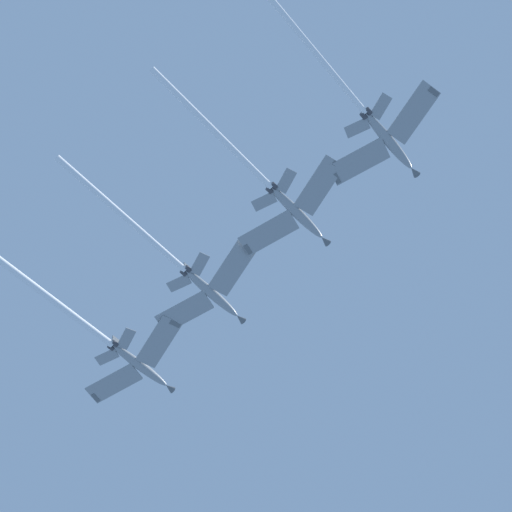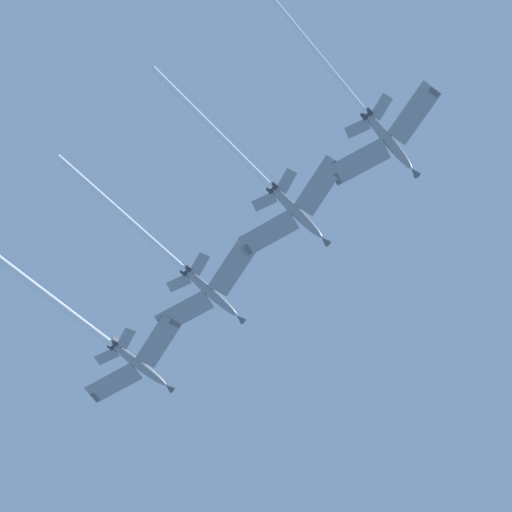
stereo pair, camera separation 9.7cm
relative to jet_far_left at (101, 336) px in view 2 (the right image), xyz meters
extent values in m
ellipsoid|color=gray|center=(-7.84, -2.02, 1.83)|extent=(12.03, 4.55, 3.95)
cone|color=#595E60|center=(-14.17, -3.66, 3.30)|extent=(2.07, 1.62, 1.52)
ellipsoid|color=black|center=(-9.69, -2.50, 2.88)|extent=(3.09, 1.70, 1.49)
cube|color=gray|center=(-5.78, -6.97, 1.56)|extent=(7.42, 9.61, 0.98)
cube|color=#595E60|center=(-4.44, -10.86, 1.61)|extent=(1.90, 1.47, 0.51)
cube|color=gray|center=(-8.43, 3.30, 1.56)|extent=(3.63, 9.03, 0.98)
cube|color=#595E60|center=(-9.14, 7.35, 1.61)|extent=(1.79, 0.71, 0.51)
cube|color=gray|center=(-2.54, -3.01, 0.74)|extent=(3.44, 4.00, 0.55)
cube|color=gray|center=(-3.68, 1.40, 0.74)|extent=(2.01, 3.70, 0.55)
cube|color=#595E60|center=(-3.00, -0.78, 2.15)|extent=(2.91, 0.91, 3.26)
cylinder|color=#38383D|center=(-2.26, -1.05, 0.47)|extent=(1.31, 1.06, 1.00)
cylinder|color=#38383D|center=(-2.49, -0.18, 0.47)|extent=(1.31, 1.06, 1.00)
cylinder|color=white|center=(11.26, 2.91, -2.69)|extent=(27.39, 8.04, 7.27)
ellipsoid|color=gray|center=(-11.50, 14.83, 1.85)|extent=(12.02, 4.66, 3.85)
cone|color=#595E60|center=(-17.83, 13.13, 3.26)|extent=(2.07, 1.63, 1.51)
ellipsoid|color=black|center=(-13.36, 14.33, 2.88)|extent=(3.09, 1.72, 1.47)
cube|color=gray|center=(-9.39, 9.90, 1.59)|extent=(7.48, 9.60, 0.95)
cube|color=#595E60|center=(-8.02, 6.03, 1.64)|extent=(1.90, 1.48, 0.49)
cube|color=gray|center=(-12.14, 20.14, 1.59)|extent=(3.72, 9.06, 0.95)
cube|color=#595E60|center=(-12.90, 24.18, 1.64)|extent=(1.80, 0.73, 0.49)
cube|color=gray|center=(-6.19, 13.89, 0.80)|extent=(3.47, 4.00, 0.53)
cube|color=gray|center=(-7.37, 18.30, 0.80)|extent=(1.98, 3.69, 0.53)
cube|color=#595E60|center=(-6.69, 16.12, 2.21)|extent=(2.88, 0.93, 3.24)
cylinder|color=#38383D|center=(-5.93, 15.86, 0.54)|extent=(1.31, 1.07, 0.99)
cylinder|color=#38383D|center=(-6.16, 16.73, 0.54)|extent=(1.31, 1.07, 0.99)
cylinder|color=white|center=(6.18, 19.57, -2.18)|extent=(24.52, 7.46, 6.30)
ellipsoid|color=gray|center=(-15.93, 33.04, 1.22)|extent=(12.03, 4.53, 3.94)
cone|color=#595E60|center=(-22.27, 31.42, 2.67)|extent=(2.06, 1.62, 1.52)
ellipsoid|color=black|center=(-17.79, 32.56, 2.26)|extent=(3.09, 1.70, 1.49)
cube|color=gray|center=(-13.88, 28.10, 0.95)|extent=(7.41, 9.61, 0.98)
cube|color=#595E60|center=(-12.55, 24.20, 1.00)|extent=(1.90, 1.46, 0.51)
cube|color=gray|center=(-16.51, 38.36, 0.95)|extent=(3.62, 9.02, 0.98)
cube|color=#595E60|center=(-17.22, 42.41, 1.00)|extent=(1.79, 0.71, 0.51)
cube|color=gray|center=(-10.64, 32.04, 0.13)|extent=(3.44, 4.00, 0.55)
cube|color=gray|center=(-11.77, 36.46, 0.13)|extent=(2.02, 3.71, 0.55)
cube|color=#595E60|center=(-11.10, 34.28, 1.54)|extent=(2.90, 0.91, 3.25)
cylinder|color=#38383D|center=(-10.36, 34.01, -0.14)|extent=(1.31, 1.06, 1.00)
cylinder|color=#38383D|center=(-10.58, 34.88, -0.14)|extent=(1.31, 1.06, 1.00)
cylinder|color=white|center=(1.18, 37.43, -2.82)|extent=(23.37, 6.88, 6.22)
ellipsoid|color=gray|center=(-21.79, 49.42, 1.54)|extent=(11.98, 4.76, 4.12)
cone|color=#595E60|center=(-28.07, 47.67, 3.10)|extent=(2.09, 1.65, 1.54)
ellipsoid|color=black|center=(-23.63, 48.91, 2.61)|extent=(3.09, 1.75, 1.53)
cube|color=gray|center=(-19.64, 44.52, 1.25)|extent=(7.53, 9.58, 1.03)
cube|color=#595E60|center=(-18.24, 40.66, 1.30)|extent=(1.89, 1.49, 0.54)
cube|color=gray|center=(-22.49, 54.73, 1.25)|extent=(3.79, 9.09, 1.03)
cube|color=#595E60|center=(-23.28, 58.77, 1.30)|extent=(1.80, 0.75, 0.54)
cube|color=gray|center=(-16.50, 48.53, 0.37)|extent=(3.48, 3.99, 0.58)
cube|color=gray|center=(-17.72, 52.92, 0.37)|extent=(1.94, 3.67, 0.58)
cube|color=#595E60|center=(-16.98, 50.76, 1.78)|extent=(2.93, 0.98, 3.28)
cylinder|color=#38383D|center=(-16.26, 50.50, 0.09)|extent=(1.33, 1.08, 1.01)
cylinder|color=#38383D|center=(-16.50, 51.36, 0.09)|extent=(1.33, 1.08, 1.01)
cylinder|color=white|center=(-3.43, 54.54, -3.14)|extent=(25.96, 8.01, 7.20)
camera|label=1|loc=(0.45, 47.66, -101.95)|focal=48.22mm
camera|label=2|loc=(0.54, 47.61, -101.95)|focal=48.22mm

